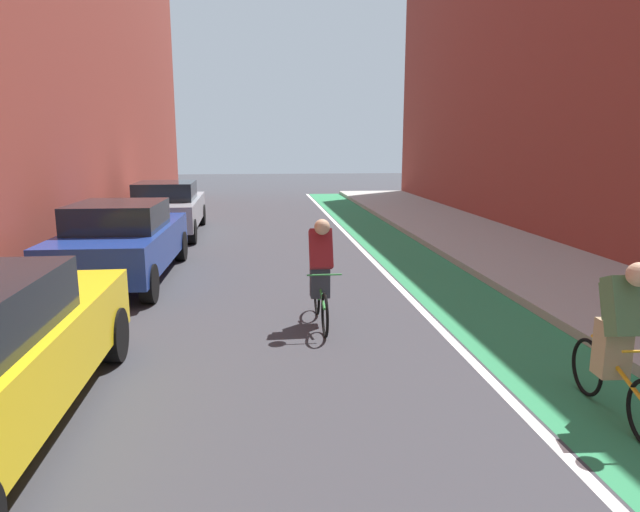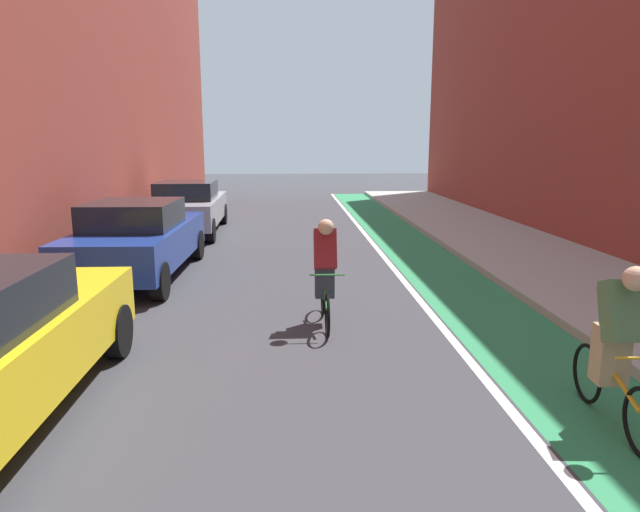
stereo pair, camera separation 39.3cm
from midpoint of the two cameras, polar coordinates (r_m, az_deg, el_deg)
name	(u,v)px [view 1 (the left image)]	position (r m, az deg, el deg)	size (l,w,h in m)	color
ground_plane	(278,300)	(9.65, -5.43, -4.45)	(79.10, 79.10, 0.00)	#38383D
bike_lane_paint	(424,269)	(12.05, 9.61, -1.36)	(1.60, 35.95, 0.00)	#2D8451
lane_divider_stripe	(383,270)	(11.83, 5.42, -1.48)	(0.12, 35.95, 0.00)	white
sidewalk_right	(536,264)	(12.92, 20.18, -0.73)	(3.32, 35.95, 0.14)	#A8A59E
building_facade_right	(626,32)	(16.04, 27.90, 19.44)	(2.40, 31.95, 10.44)	brown
parked_sedan_blue	(122,240)	(11.54, -20.30, 1.50)	(1.93, 4.61, 1.53)	navy
parked_sedan_silver	(167,207)	(17.00, -15.84, 4.75)	(1.97, 4.73, 1.53)	#9EA0A8
cyclist_mid	(619,335)	(6.00, 26.37, -7.16)	(0.48, 1.66, 1.59)	black
cyclist_trailing	(320,269)	(8.12, -1.34, -1.29)	(0.48, 1.67, 1.59)	black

